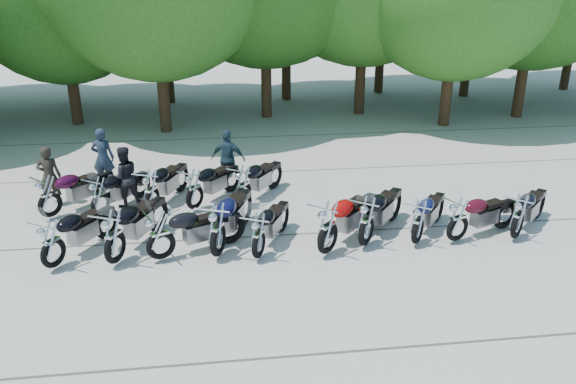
{
  "coord_description": "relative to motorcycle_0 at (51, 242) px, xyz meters",
  "views": [
    {
      "loc": [
        -1.5,
        -10.47,
        5.9
      ],
      "look_at": [
        0.0,
        1.5,
        1.1
      ],
      "focal_mm": 35.0,
      "sensor_mm": 36.0,
      "label": 1
    }
  ],
  "objects": [
    {
      "name": "ground",
      "position": [
        5.08,
        -0.47,
        -0.64
      ],
      "size": [
        90.0,
        90.0,
        0.0
      ],
      "primitive_type": "plane",
      "color": "#9C978D",
      "rests_on": "ground"
    },
    {
      "name": "motorcycle_0",
      "position": [
        0.0,
        0.0,
        0.0
      ],
      "size": [
        1.76,
        2.31,
        1.29
      ],
      "primitive_type": null,
      "rotation": [
        0.0,
        0.0,
        2.61
      ],
      "color": "black",
      "rests_on": "ground"
    },
    {
      "name": "motorcycle_1",
      "position": [
        1.26,
        0.03,
        0.06
      ],
      "size": [
        1.71,
        2.57,
        1.4
      ],
      "primitive_type": null,
      "rotation": [
        0.0,
        0.0,
        2.72
      ],
      "color": "black",
      "rests_on": "ground"
    },
    {
      "name": "motorcycle_2",
      "position": [
        2.21,
        0.07,
        0.0
      ],
      "size": [
        2.37,
        1.6,
        1.29
      ],
      "primitive_type": null,
      "rotation": [
        0.0,
        0.0,
        2.01
      ],
      "color": "black",
      "rests_on": "ground"
    },
    {
      "name": "motorcycle_3",
      "position": [
        3.42,
        0.07,
        0.08
      ],
      "size": [
        1.64,
        2.68,
        1.45
      ],
      "primitive_type": null,
      "rotation": [
        0.0,
        0.0,
        2.78
      ],
      "color": "#0B0D33",
      "rests_on": "ground"
    },
    {
      "name": "motorcycle_4",
      "position": [
        4.29,
        -0.11,
        -0.04
      ],
      "size": [
        1.52,
        2.22,
        1.22
      ],
      "primitive_type": null,
      "rotation": [
        0.0,
        0.0,
        2.69
      ],
      "color": "black",
      "rests_on": "ground"
    },
    {
      "name": "motorcycle_5",
      "position": [
        5.81,
        -0.12,
        0.07
      ],
      "size": [
        2.28,
        2.37,
        1.43
      ],
      "primitive_type": null,
      "rotation": [
        0.0,
        0.0,
        2.39
      ],
      "color": "#9E0705",
      "rests_on": "ground"
    },
    {
      "name": "motorcycle_6",
      "position": [
        6.74,
        0.16,
        0.04
      ],
      "size": [
        2.06,
        2.39,
        1.38
      ],
      "primitive_type": null,
      "rotation": [
        0.0,
        0.0,
        2.49
      ],
      "color": "black",
      "rests_on": "ground"
    },
    {
      "name": "motorcycle_7",
      "position": [
        7.93,
        0.12,
        -0.03
      ],
      "size": [
        1.84,
        2.12,
        1.22
      ],
      "primitive_type": null,
      "rotation": [
        0.0,
        0.0,
        2.49
      ],
      "color": "#0D113C",
      "rests_on": "ground"
    },
    {
      "name": "motorcycle_8",
      "position": [
        8.88,
        0.12,
        -0.02
      ],
      "size": [
        2.3,
        1.48,
        1.25
      ],
      "primitive_type": null,
      "rotation": [
        0.0,
        0.0,
        1.97
      ],
      "color": "#3E0814",
      "rests_on": "ground"
    },
    {
      "name": "motorcycle_9",
      "position": [
        10.31,
        0.09,
        -0.01
      ],
      "size": [
        2.08,
        2.05,
        1.26
      ],
      "primitive_type": null,
      "rotation": [
        0.0,
        0.0,
        2.34
      ],
      "color": "black",
      "rests_on": "ground"
    },
    {
      "name": "motorcycle_10",
      "position": [
        -0.75,
        2.69,
        0.0
      ],
      "size": [
        2.1,
        2.13,
        1.3
      ],
      "primitive_type": null,
      "rotation": [
        0.0,
        0.0,
        2.37
      ],
      "color": "#310620",
      "rests_on": "ground"
    },
    {
      "name": "motorcycle_11",
      "position": [
        0.48,
        2.65,
        -0.04
      ],
      "size": [
        1.73,
        2.13,
        1.2
      ],
      "primitive_type": null,
      "rotation": [
        0.0,
        0.0,
        2.55
      ],
      "color": "black",
      "rests_on": "ground"
    },
    {
      "name": "motorcycle_12",
      "position": [
        1.77,
        2.66,
        0.03
      ],
      "size": [
        1.56,
        2.48,
        1.34
      ],
      "primitive_type": null,
      "rotation": [
        0.0,
        0.0,
        2.76
      ],
      "color": "black",
      "rests_on": "ground"
    },
    {
      "name": "motorcycle_13",
      "position": [
        2.85,
        2.75,
        -0.01
      ],
      "size": [
        1.92,
        2.21,
        1.28
      ],
      "primitive_type": null,
      "rotation": [
        0.0,
        0.0,
        2.49
      ],
      "color": "black",
      "rests_on": "ground"
    },
    {
      "name": "motorcycle_14",
      "position": [
        4.12,
        2.77,
        0.01
      ],
      "size": [
        1.89,
        2.3,
        1.31
      ],
      "primitive_type": null,
      "rotation": [
        0.0,
        0.0,
        2.54
      ],
      "color": "black",
      "rests_on": "ground"
    },
    {
      "name": "rider_0",
      "position": [
        -0.94,
        3.6,
        0.18
      ],
      "size": [
        0.61,
        0.41,
        1.65
      ],
      "primitive_type": "imported",
      "rotation": [
        0.0,
        0.0,
        3.17
      ],
      "color": "black",
      "rests_on": "ground"
    },
    {
      "name": "rider_1",
      "position": [
        1.01,
        3.32,
        0.18
      ],
      "size": [
        0.97,
        0.88,
        1.65
      ],
      "primitive_type": "imported",
      "rotation": [
        0.0,
        0.0,
        3.52
      ],
      "color": "black",
      "rests_on": "ground"
    },
    {
      "name": "rider_2",
      "position": [
        3.77,
        4.42,
        0.21
      ],
      "size": [
        1.07,
        0.69,
        1.7
      ],
      "primitive_type": "imported",
      "rotation": [
        0.0,
        0.0,
        2.84
      ],
      "color": "#213944",
      "rests_on": "ground"
    },
    {
      "name": "rider_3",
      "position": [
        0.21,
        4.89,
        0.23
      ],
      "size": [
        0.68,
        0.49,
        1.75
      ],
      "primitive_type": "imported",
      "rotation": [
        0.0,
        0.0,
        3.03
      ],
      "color": "#1A2638",
      "rests_on": "ground"
    }
  ]
}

